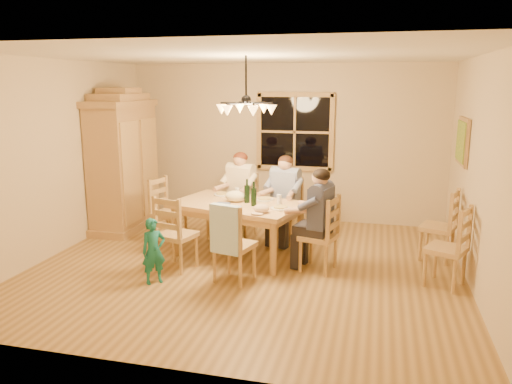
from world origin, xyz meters
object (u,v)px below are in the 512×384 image
(chair_near_right, at_px, (234,257))
(chair_spare_front, at_px, (445,261))
(chandelier, at_px, (246,107))
(armoire, at_px, (124,165))
(chair_near_left, at_px, (177,246))
(adult_woman, at_px, (240,184))
(chair_far_right, at_px, (284,223))
(wine_bottle_b, at_px, (254,194))
(chair_spare_back, at_px, (437,238))
(chair_end_left, at_px, (169,223))
(dining_table, at_px, (238,210))
(chair_far_left, at_px, (240,217))
(adult_slate_man, at_px, (319,207))
(chair_end_right, at_px, (318,248))
(adult_plaid_man, at_px, (285,189))
(wine_bottle_a, at_px, (247,191))
(child, at_px, (154,251))

(chair_near_right, xyz_separation_m, chair_spare_front, (2.47, 0.46, 0.00))
(chandelier, relative_size, armoire, 0.33)
(chair_near_left, distance_m, adult_woman, 1.72)
(chair_far_right, height_order, chair_near_right, same)
(wine_bottle_b, height_order, chair_spare_back, wine_bottle_b)
(chair_end_left, bearing_deg, dining_table, 90.00)
(chandelier, distance_m, chair_spare_back, 3.15)
(chair_far_left, relative_size, adult_slate_man, 1.13)
(chair_near_right, distance_m, adult_slate_man, 1.24)
(chair_end_right, relative_size, adult_plaid_man, 1.13)
(chair_near_right, xyz_separation_m, wine_bottle_a, (-0.09, 0.93, 0.62))
(armoire, height_order, chair_end_right, armoire)
(adult_plaid_man, bearing_deg, chair_end_left, 27.98)
(chair_near_right, bearing_deg, armoire, 158.02)
(adult_plaid_man, relative_size, chair_spare_front, 0.88)
(chair_far_left, relative_size, wine_bottle_b, 3.00)
(armoire, bearing_deg, chair_far_right, -3.50)
(chair_far_right, relative_size, chair_near_left, 1.00)
(chair_near_left, relative_size, wine_bottle_a, 3.00)
(chair_end_left, xyz_separation_m, wine_bottle_b, (1.42, -0.42, 0.62))
(chair_end_right, height_order, child, chair_end_right)
(chair_far_right, xyz_separation_m, chair_near_right, (-0.31, -1.60, 0.00))
(chair_spare_front, bearing_deg, wine_bottle_b, 107.02)
(adult_woman, distance_m, adult_slate_man, 1.82)
(adult_woman, bearing_deg, dining_table, 117.90)
(chair_near_left, bearing_deg, armoire, 149.60)
(chandelier, relative_size, chair_spare_back, 0.78)
(chair_end_right, bearing_deg, chandelier, 110.49)
(chair_end_left, height_order, chair_spare_front, same)
(adult_slate_man, height_order, wine_bottle_b, adult_slate_man)
(chandelier, xyz_separation_m, adult_slate_man, (0.93, 0.10, -1.24))
(dining_table, distance_m, chair_end_right, 1.25)
(armoire, distance_m, chair_end_left, 1.40)
(chair_end_right, height_order, chair_spare_back, same)
(chandelier, relative_size, chair_near_right, 0.78)
(chair_far_right, relative_size, chair_spare_back, 1.00)
(armoire, bearing_deg, chair_spare_back, -4.43)
(chair_end_right, relative_size, wine_bottle_a, 3.00)
(adult_woman, bearing_deg, chair_spare_back, -173.49)
(wine_bottle_a, bearing_deg, chair_spare_back, 10.18)
(adult_plaid_man, bearing_deg, chair_near_left, 64.80)
(chair_far_right, height_order, adult_slate_man, adult_slate_man)
(chandelier, height_order, chair_end_right, chandelier)
(armoire, xyz_separation_m, adult_slate_man, (3.35, -1.17, -0.22))
(dining_table, relative_size, adult_slate_man, 2.22)
(chair_end_left, height_order, adult_slate_man, adult_slate_man)
(chair_far_right, bearing_deg, chair_near_left, 64.80)
(adult_woman, height_order, wine_bottle_b, adult_woman)
(chandelier, relative_size, chair_far_left, 0.78)
(dining_table, bearing_deg, wine_bottle_b, -24.48)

